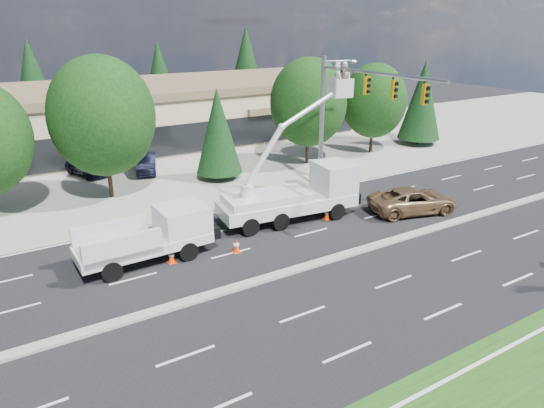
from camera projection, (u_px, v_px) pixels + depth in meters
ground at (263, 280)px, 22.04m from camera, size 140.00×140.00×0.00m
concrete_apron at (135, 171)px, 38.03m from camera, size 140.00×22.00×0.01m
road_median at (263, 279)px, 22.02m from camera, size 120.00×0.55×0.12m
strip_mall at (100, 116)px, 45.01m from camera, size 50.40×15.40×5.50m
tree_front_d at (102, 116)px, 30.67m from camera, size 6.65×6.65×9.23m
tree_front_e at (218, 131)px, 35.20m from camera, size 3.40×3.40×6.69m
tree_front_f at (308, 102)px, 38.59m from camera, size 6.15×6.15×8.53m
tree_front_g at (374, 101)px, 42.13m from camera, size 5.63×5.63×7.81m
tree_front_h at (422, 100)px, 45.19m from camera, size 3.95×3.95×7.78m
tree_back_b at (33, 80)px, 51.86m from camera, size 4.88×4.88×9.62m
tree_back_c at (160, 76)px, 58.77m from camera, size 4.57×4.57×9.02m
tree_back_d at (246, 64)px, 64.30m from camera, size 5.39×5.39×10.63m
signal_mast at (343, 106)px, 30.41m from camera, size 2.76×10.16×9.00m
utility_pickup at (154, 240)px, 23.73m from camera, size 6.46×2.69×2.45m
bucket_truck at (302, 186)px, 28.42m from camera, size 9.13×3.42×8.94m
traffic_cone_b at (171, 256)px, 23.55m from camera, size 0.40×0.40×0.70m
traffic_cone_c at (236, 246)px, 24.63m from camera, size 0.40×0.40×0.70m
traffic_cone_d at (327, 214)px, 28.72m from camera, size 0.40×0.40×0.70m
minivan at (413, 200)px, 29.71m from camera, size 5.97×3.94×1.52m
parked_car_west at (86, 166)px, 36.95m from camera, size 3.07×4.67×1.48m
parked_car_east at (146, 163)px, 37.74m from camera, size 2.69×4.41×1.37m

